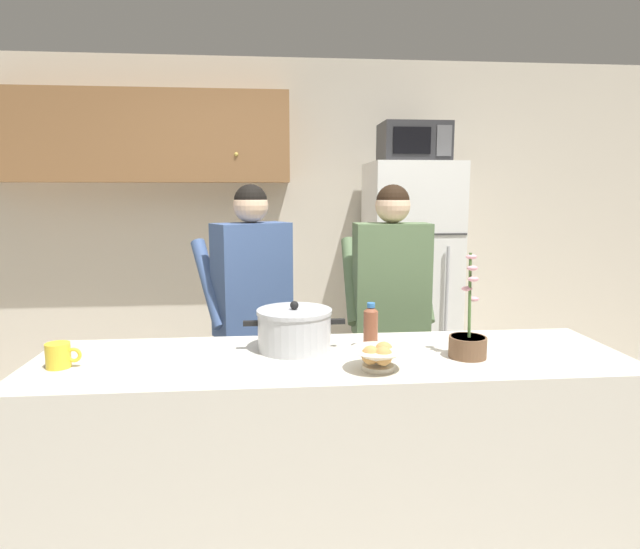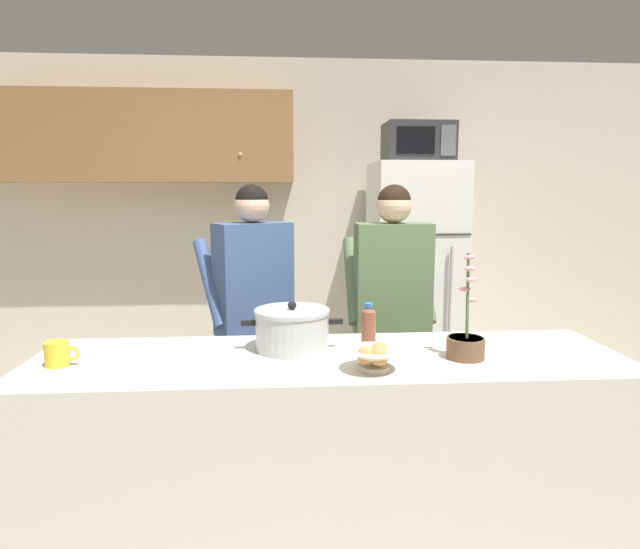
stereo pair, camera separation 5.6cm
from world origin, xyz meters
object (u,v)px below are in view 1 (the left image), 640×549
object	(u,v)px
bread_bowl	(378,357)
potted_orchid	(468,341)
microwave	(414,143)
person_near_pot	(252,295)
bottle_near_edge	(371,326)
person_by_sink	(391,296)
refrigerator	(409,283)
coffee_mug	(59,355)
cooking_pot	(294,329)

from	to	relation	value
bread_bowl	potted_orchid	size ratio (longest dim) A/B	0.51
potted_orchid	microwave	bearing A→B (deg)	82.09
person_near_pot	bread_bowl	xyz separation A→B (m)	(0.50, -1.07, -0.04)
microwave	bottle_near_edge	xyz separation A→B (m)	(-0.63, -1.74, -0.91)
bread_bowl	microwave	bearing A→B (deg)	72.10
person_near_pot	bottle_near_edge	world-z (taller)	person_near_pot
bottle_near_edge	microwave	bearing A→B (deg)	70.12
person_by_sink	bottle_near_edge	size ratio (longest dim) A/B	8.18
person_by_sink	potted_orchid	bearing A→B (deg)	-82.15
person_by_sink	potted_orchid	distance (m)	0.88
refrigerator	coffee_mug	distance (m)	2.65
bread_bowl	potted_orchid	bearing A→B (deg)	17.76
refrigerator	coffee_mug	world-z (taller)	refrigerator
person_by_sink	bottle_near_edge	distance (m)	0.75
refrigerator	person_near_pot	distance (m)	1.51
microwave	person_by_sink	bearing A→B (deg)	-110.46
coffee_mug	potted_orchid	xyz separation A→B (m)	(1.58, -0.02, 0.02)
refrigerator	bread_bowl	xyz separation A→B (m)	(-0.65, -2.04, 0.08)
coffee_mug	bottle_near_edge	size ratio (longest dim) A/B	0.66
person_by_sink	bread_bowl	xyz separation A→B (m)	(-0.27, -0.99, -0.04)
person_near_pot	bread_bowl	world-z (taller)	person_near_pot
bottle_near_edge	potted_orchid	xyz separation A→B (m)	(0.37, -0.15, -0.03)
cooking_pot	bottle_near_edge	world-z (taller)	cooking_pot
refrigerator	person_by_sink	size ratio (longest dim) A/B	1.11
potted_orchid	person_near_pot	bearing A→B (deg)	133.32
microwave	coffee_mug	world-z (taller)	microwave
potted_orchid	person_by_sink	bearing A→B (deg)	97.85
person_by_sink	bottle_near_edge	xyz separation A→B (m)	(-0.25, -0.71, 0.01)
bread_bowl	bottle_near_edge	world-z (taller)	bottle_near_edge
person_by_sink	bread_bowl	bearing A→B (deg)	-105.16
refrigerator	person_near_pot	world-z (taller)	refrigerator
person_by_sink	potted_orchid	world-z (taller)	person_by_sink
bottle_near_edge	potted_orchid	bearing A→B (deg)	-22.97
microwave	bottle_near_edge	bearing A→B (deg)	-109.88
bottle_near_edge	bread_bowl	bearing A→B (deg)	-94.69
cooking_pot	coffee_mug	world-z (taller)	cooking_pot
bread_bowl	bottle_near_edge	distance (m)	0.28
refrigerator	microwave	bearing A→B (deg)	-89.93
bottle_near_edge	potted_orchid	size ratio (longest dim) A/B	0.47
person_near_pot	person_by_sink	distance (m)	0.77
person_by_sink	bottle_near_edge	world-z (taller)	person_by_sink
person_near_pot	bottle_near_edge	size ratio (longest dim) A/B	8.18
person_by_sink	cooking_pot	xyz separation A→B (m)	(-0.57, -0.70, 0.00)
microwave	coffee_mug	bearing A→B (deg)	-134.51
cooking_pot	bottle_near_edge	bearing A→B (deg)	-2.96
microwave	person_near_pot	xyz separation A→B (m)	(-1.15, -0.95, -0.92)
person_by_sink	bread_bowl	distance (m)	1.03
refrigerator	potted_orchid	size ratio (longest dim) A/B	4.25
coffee_mug	bread_bowl	xyz separation A→B (m)	(1.19, -0.14, 0.00)
refrigerator	bottle_near_edge	world-z (taller)	refrigerator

